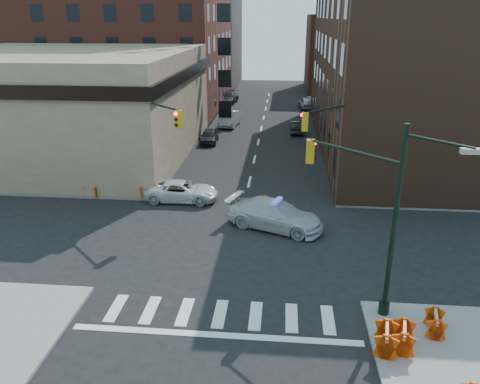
% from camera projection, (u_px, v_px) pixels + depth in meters
% --- Properties ---
extents(ground, '(140.00, 140.00, 0.00)m').
position_uv_depth(ground, '(236.00, 241.00, 26.00)').
color(ground, black).
rests_on(ground, ground).
extents(sidewalk_nw, '(34.00, 54.50, 0.15)m').
position_uv_depth(sidewalk_nw, '(80.00, 116.00, 58.48)').
color(sidewalk_nw, gray).
rests_on(sidewalk_nw, ground).
extents(sidewalk_ne, '(34.00, 54.50, 0.15)m').
position_uv_depth(sidewalk_ne, '(460.00, 123.00, 54.49)').
color(sidewalk_ne, gray).
rests_on(sidewalk_ne, ground).
extents(bank_building, '(22.00, 22.00, 9.00)m').
position_uv_depth(bank_building, '(63.00, 104.00, 41.26)').
color(bank_building, tan).
rests_on(bank_building, ground).
extents(apartment_block, '(25.00, 25.00, 24.00)m').
position_uv_depth(apartment_block, '(125.00, 14.00, 60.63)').
color(apartment_block, maroon).
rests_on(apartment_block, ground).
extents(commercial_row_ne, '(14.00, 34.00, 14.00)m').
position_uv_depth(commercial_row_ne, '(399.00, 71.00, 43.36)').
color(commercial_row_ne, '#503020').
rests_on(commercial_row_ne, ground).
extents(filler_nw, '(20.00, 18.00, 16.00)m').
position_uv_depth(filler_nw, '(181.00, 39.00, 82.32)').
color(filler_nw, brown).
rests_on(filler_nw, ground).
extents(filler_ne, '(16.00, 16.00, 12.00)m').
position_uv_depth(filler_ne, '(356.00, 53.00, 76.70)').
color(filler_ne, maroon).
rests_on(filler_ne, ground).
extents(signal_pole_se, '(5.40, 5.27, 8.00)m').
position_uv_depth(signal_pole_se, '(372.00, 206.00, 18.70)').
color(signal_pole_se, black).
rests_on(signal_pole_se, sidewalk_se).
extents(signal_pole_nw, '(3.58, 3.67, 8.00)m').
position_uv_depth(signal_pole_nw, '(154.00, 139.00, 29.95)').
color(signal_pole_nw, black).
rests_on(signal_pole_nw, sidewalk_nw).
extents(signal_pole_ne, '(3.67, 3.58, 8.00)m').
position_uv_depth(signal_pole_ne, '(338.00, 144.00, 28.95)').
color(signal_pole_ne, black).
rests_on(signal_pole_ne, sidewalk_ne).
extents(tree_ne_near, '(3.00, 3.00, 4.85)m').
position_uv_depth(tree_ne_near, '(333.00, 101.00, 48.34)').
color(tree_ne_near, black).
rests_on(tree_ne_near, sidewalk_ne).
extents(tree_ne_far, '(3.00, 3.00, 4.85)m').
position_uv_depth(tree_ne_far, '(327.00, 90.00, 55.79)').
color(tree_ne_far, black).
rests_on(tree_ne_far, sidewalk_ne).
extents(police_car, '(6.17, 4.23, 1.66)m').
position_uv_depth(police_car, '(275.00, 215.00, 27.39)').
color(police_car, silver).
rests_on(police_car, ground).
extents(pickup, '(4.85, 2.25, 1.35)m').
position_uv_depth(pickup, '(182.00, 191.00, 31.53)').
color(pickup, silver).
rests_on(pickup, ground).
extents(parked_car_wnear, '(1.74, 4.02, 1.35)m').
position_uv_depth(parked_car_wnear, '(209.00, 136.00, 45.98)').
color(parked_car_wnear, black).
rests_on(parked_car_wnear, ground).
extents(parked_car_wfar, '(2.24, 5.07, 1.62)m').
position_uv_depth(parked_car_wfar, '(230.00, 119.00, 53.08)').
color(parked_car_wfar, gray).
rests_on(parked_car_wfar, ground).
extents(parked_car_wdeep, '(2.72, 5.61, 1.57)m').
position_uv_depth(parked_car_wdeep, '(228.00, 98.00, 66.82)').
color(parked_car_wdeep, black).
rests_on(parked_car_wdeep, ground).
extents(parked_car_enear, '(1.48, 3.97, 1.30)m').
position_uv_depth(parked_car_enear, '(297.00, 127.00, 49.90)').
color(parked_car_enear, black).
rests_on(parked_car_enear, ground).
extents(parked_car_efar, '(2.49, 4.99, 1.63)m').
position_uv_depth(parked_car_efar, '(307.00, 103.00, 62.81)').
color(parked_car_efar, '#909498').
rests_on(parked_car_efar, ground).
extents(pedestrian_a, '(0.87, 0.80, 2.00)m').
position_uv_depth(pedestrian_a, '(108.00, 175.00, 33.18)').
color(pedestrian_a, black).
rests_on(pedestrian_a, sidewalk_nw).
extents(pedestrian_b, '(1.01, 0.84, 1.87)m').
position_uv_depth(pedestrian_b, '(77.00, 170.00, 34.61)').
color(pedestrian_b, black).
rests_on(pedestrian_b, sidewalk_nw).
extents(pedestrian_c, '(0.98, 0.96, 1.66)m').
position_uv_depth(pedestrian_c, '(106.00, 179.00, 33.02)').
color(pedestrian_c, '#212632').
rests_on(pedestrian_c, sidewalk_nw).
extents(barrel_road, '(0.69, 0.69, 1.02)m').
position_uv_depth(barrel_road, '(263.00, 204.00, 29.87)').
color(barrel_road, red).
rests_on(barrel_road, ground).
extents(barrel_bank, '(0.56, 0.56, 0.97)m').
position_uv_depth(barrel_bank, '(171.00, 192.00, 31.96)').
color(barrel_bank, red).
rests_on(barrel_bank, ground).
extents(barricade_se_a, '(0.80, 1.26, 0.87)m').
position_uv_depth(barricade_se_a, '(435.00, 324.00, 18.09)').
color(barricade_se_a, '#E0430A').
rests_on(barricade_se_a, sidewalk_se).
extents(barricade_se_b, '(0.91, 1.42, 0.98)m').
position_uv_depth(barricade_se_b, '(386.00, 339.00, 17.14)').
color(barricade_se_b, '#BF4309').
rests_on(barricade_se_b, sidewalk_se).
extents(barricade_se_c, '(0.92, 1.40, 0.97)m').
position_uv_depth(barricade_se_c, '(403.00, 337.00, 17.24)').
color(barricade_se_c, '#EF570B').
rests_on(barricade_se_c, sidewalk_se).
extents(barricade_nw_a, '(1.35, 0.77, 0.98)m').
position_uv_depth(barricade_nw_a, '(149.00, 191.00, 31.65)').
color(barricade_nw_a, orange).
rests_on(barricade_nw_a, sidewalk_nw).
extents(barricade_nw_b, '(1.20, 0.81, 0.82)m').
position_uv_depth(barricade_nw_b, '(92.00, 190.00, 32.02)').
color(barricade_nw_b, '#C25509').
rests_on(barricade_nw_b, sidewalk_nw).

